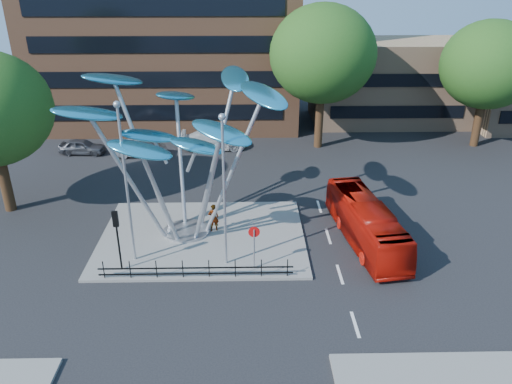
{
  "coord_description": "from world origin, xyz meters",
  "views": [
    {
      "loc": [
        1.64,
        -19.87,
        14.9
      ],
      "look_at": [
        2.13,
        4.0,
        3.89
      ],
      "focal_mm": 35.0,
      "sensor_mm": 36.0,
      "label": 1
    }
  ],
  "objects_px": {
    "pedestrian": "(213,218)",
    "no_entry_sign_island": "(254,240)",
    "street_lamp_left": "(125,171)",
    "street_lamp_right": "(224,179)",
    "red_bus": "(366,222)",
    "parked_car_left": "(82,147)",
    "leaf_sculpture": "(179,123)",
    "tree_far": "(489,65)",
    "parked_car_right": "(214,140)",
    "parked_car_mid": "(140,148)",
    "traffic_light_island": "(117,228)",
    "tree_right": "(323,54)"
  },
  "relations": [
    {
      "from": "street_lamp_left",
      "to": "parked_car_right",
      "type": "height_order",
      "value": "street_lamp_left"
    },
    {
      "from": "no_entry_sign_island",
      "to": "pedestrian",
      "type": "xyz_separation_m",
      "value": [
        -2.37,
        4.1,
        -0.8
      ]
    },
    {
      "from": "tree_far",
      "to": "parked_car_left",
      "type": "bearing_deg",
      "value": -177.58
    },
    {
      "from": "street_lamp_right",
      "to": "parked_car_right",
      "type": "height_order",
      "value": "street_lamp_right"
    },
    {
      "from": "parked_car_mid",
      "to": "parked_car_right",
      "type": "relative_size",
      "value": 0.77
    },
    {
      "from": "street_lamp_left",
      "to": "parked_car_left",
      "type": "distance_m",
      "value": 19.34
    },
    {
      "from": "leaf_sculpture",
      "to": "no_entry_sign_island",
      "type": "relative_size",
      "value": 5.19
    },
    {
      "from": "leaf_sculpture",
      "to": "no_entry_sign_island",
      "type": "bearing_deg",
      "value": -45.67
    },
    {
      "from": "tree_far",
      "to": "tree_right",
      "type": "bearing_deg",
      "value": -180.0
    },
    {
      "from": "pedestrian",
      "to": "leaf_sculpture",
      "type": "bearing_deg",
      "value": -18.01
    },
    {
      "from": "parked_car_mid",
      "to": "parked_car_left",
      "type": "bearing_deg",
      "value": 81.54
    },
    {
      "from": "leaf_sculpture",
      "to": "street_lamp_right",
      "type": "height_order",
      "value": "leaf_sculpture"
    },
    {
      "from": "street_lamp_left",
      "to": "parked_car_right",
      "type": "relative_size",
      "value": 1.59
    },
    {
      "from": "street_lamp_left",
      "to": "traffic_light_island",
      "type": "distance_m",
      "value": 2.96
    },
    {
      "from": "parked_car_left",
      "to": "street_lamp_left",
      "type": "bearing_deg",
      "value": -150.98
    },
    {
      "from": "street_lamp_left",
      "to": "parked_car_left",
      "type": "xyz_separation_m",
      "value": [
        -7.83,
        17.05,
        -4.7
      ]
    },
    {
      "from": "red_bus",
      "to": "parked_car_right",
      "type": "distance_m",
      "value": 18.92
    },
    {
      "from": "pedestrian",
      "to": "parked_car_mid",
      "type": "height_order",
      "value": "pedestrian"
    },
    {
      "from": "street_lamp_left",
      "to": "tree_far",
      "type": "bearing_deg",
      "value": 34.92
    },
    {
      "from": "red_bus",
      "to": "street_lamp_left",
      "type": "bearing_deg",
      "value": -179.61
    },
    {
      "from": "tree_right",
      "to": "no_entry_sign_island",
      "type": "height_order",
      "value": "tree_right"
    },
    {
      "from": "leaf_sculpture",
      "to": "street_lamp_left",
      "type": "xyz_separation_m",
      "value": [
        -2.43,
        -3.18,
        -1.52
      ]
    },
    {
      "from": "parked_car_left",
      "to": "no_entry_sign_island",
      "type": "bearing_deg",
      "value": -137.18
    },
    {
      "from": "no_entry_sign_island",
      "to": "pedestrian",
      "type": "distance_m",
      "value": 4.8
    },
    {
      "from": "leaf_sculpture",
      "to": "street_lamp_right",
      "type": "xyz_separation_m",
      "value": [
        2.57,
        -3.68,
        -1.78
      ]
    },
    {
      "from": "street_lamp_right",
      "to": "parked_car_mid",
      "type": "bearing_deg",
      "value": 114.7
    },
    {
      "from": "tree_far",
      "to": "leaf_sculpture",
      "type": "relative_size",
      "value": 0.85
    },
    {
      "from": "leaf_sculpture",
      "to": "red_bus",
      "type": "height_order",
      "value": "leaf_sculpture"
    },
    {
      "from": "street_lamp_right",
      "to": "no_entry_sign_island",
      "type": "height_order",
      "value": "street_lamp_right"
    },
    {
      "from": "pedestrian",
      "to": "parked_car_mid",
      "type": "xyz_separation_m",
      "value": [
        -6.9,
        13.27,
        -0.32
      ]
    },
    {
      "from": "tree_right",
      "to": "parked_car_right",
      "type": "bearing_deg",
      "value": -177.66
    },
    {
      "from": "traffic_light_island",
      "to": "parked_car_right",
      "type": "height_order",
      "value": "traffic_light_island"
    },
    {
      "from": "red_bus",
      "to": "street_lamp_right",
      "type": "bearing_deg",
      "value": -171.26
    },
    {
      "from": "leaf_sculpture",
      "to": "red_bus",
      "type": "distance_m",
      "value": 12.04
    },
    {
      "from": "tree_far",
      "to": "parked_car_mid",
      "type": "distance_m",
      "value": 30.03
    },
    {
      "from": "parked_car_left",
      "to": "parked_car_right",
      "type": "relative_size",
      "value": 0.69
    },
    {
      "from": "street_lamp_left",
      "to": "street_lamp_right",
      "type": "height_order",
      "value": "street_lamp_left"
    },
    {
      "from": "street_lamp_right",
      "to": "parked_car_mid",
      "type": "distance_m",
      "value": 19.1
    },
    {
      "from": "street_lamp_left",
      "to": "parked_car_mid",
      "type": "distance_m",
      "value": 17.26
    },
    {
      "from": "pedestrian",
      "to": "parked_car_left",
      "type": "xyz_separation_m",
      "value": [
        -11.97,
        13.93,
        -0.37
      ]
    },
    {
      "from": "street_lamp_right",
      "to": "parked_car_right",
      "type": "distance_m",
      "value": 19.19
    },
    {
      "from": "street_lamp_right",
      "to": "parked_car_left",
      "type": "height_order",
      "value": "street_lamp_right"
    },
    {
      "from": "street_lamp_left",
      "to": "parked_car_left",
      "type": "relative_size",
      "value": 2.3
    },
    {
      "from": "red_bus",
      "to": "parked_car_right",
      "type": "bearing_deg",
      "value": 113.02
    },
    {
      "from": "pedestrian",
      "to": "no_entry_sign_island",
      "type": "bearing_deg",
      "value": 104.01
    },
    {
      "from": "tree_right",
      "to": "parked_car_right",
      "type": "xyz_separation_m",
      "value": [
        -9.21,
        -0.38,
        -7.24
      ]
    },
    {
      "from": "tree_far",
      "to": "parked_car_right",
      "type": "xyz_separation_m",
      "value": [
        -23.21,
        -0.38,
        -6.3
      ]
    },
    {
      "from": "tree_far",
      "to": "parked_car_left",
      "type": "xyz_separation_m",
      "value": [
        -34.33,
        -1.45,
        -6.45
      ]
    },
    {
      "from": "street_lamp_right",
      "to": "pedestrian",
      "type": "relative_size",
      "value": 4.77
    },
    {
      "from": "street_lamp_right",
      "to": "traffic_light_island",
      "type": "bearing_deg",
      "value": -174.81
    }
  ]
}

